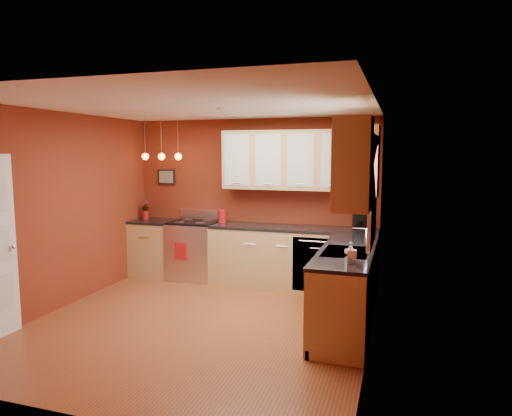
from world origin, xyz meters
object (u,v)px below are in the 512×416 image
(gas_range, at_px, (194,250))
(coffee_maker, at_px, (359,221))
(soap_pump, at_px, (350,253))
(red_canister, at_px, (222,216))
(sink, at_px, (346,254))

(gas_range, bearing_deg, coffee_maker, 3.28)
(soap_pump, bearing_deg, coffee_maker, 92.65)
(gas_range, xyz_separation_m, red_canister, (0.47, 0.07, 0.57))
(red_canister, bearing_deg, sink, -36.12)
(red_canister, bearing_deg, soap_pump, -43.20)
(red_canister, relative_size, coffee_maker, 0.81)
(sink, height_order, red_canister, sink)
(gas_range, relative_size, soap_pump, 5.15)
(gas_range, bearing_deg, sink, -29.78)
(coffee_maker, height_order, soap_pump, coffee_maker)
(gas_range, bearing_deg, red_canister, 8.43)
(gas_range, distance_m, red_canister, 0.74)
(red_canister, bearing_deg, coffee_maker, 2.14)
(gas_range, distance_m, soap_pump, 3.46)
(red_canister, relative_size, soap_pump, 0.98)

